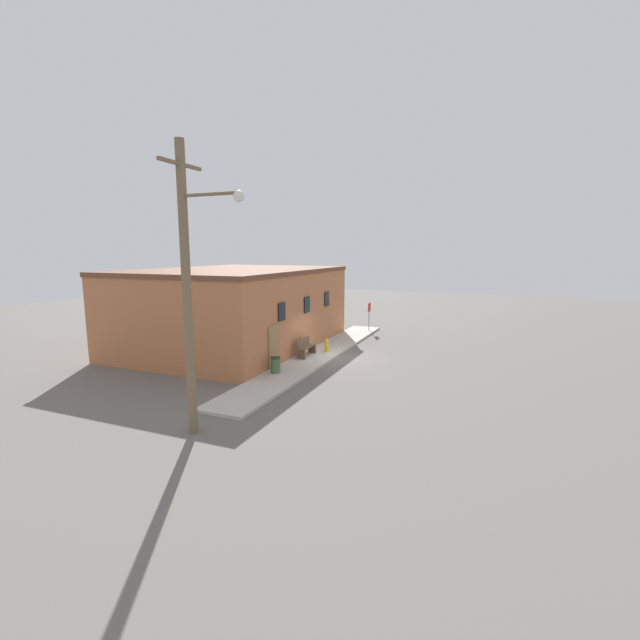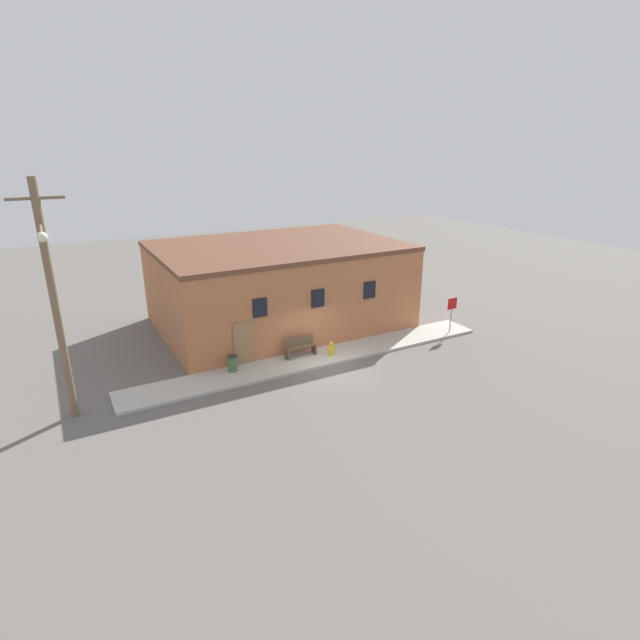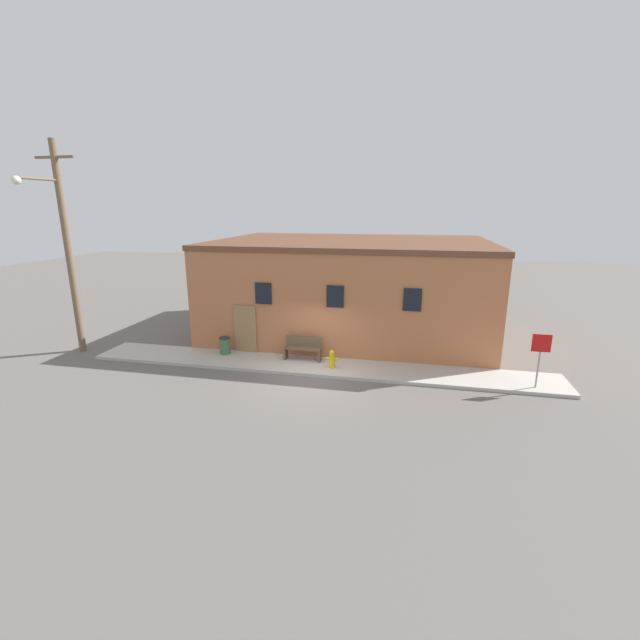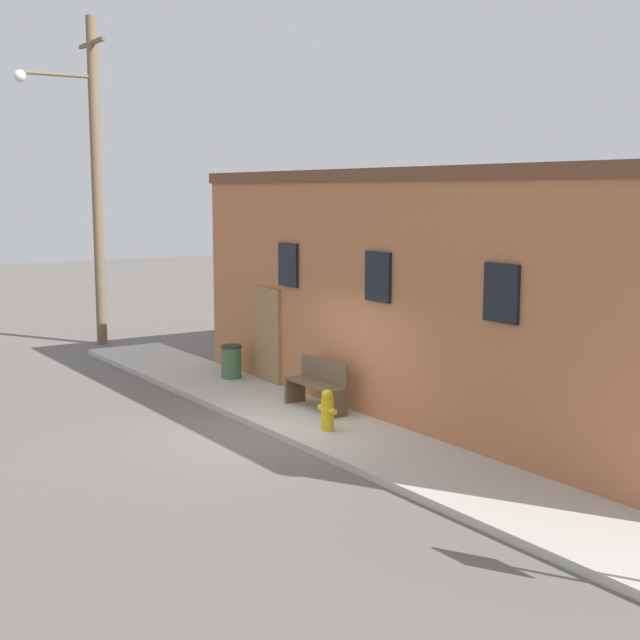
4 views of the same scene
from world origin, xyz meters
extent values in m
plane|color=#66605B|center=(0.00, 0.00, 0.00)|extent=(80.00, 80.00, 0.00)
cube|color=#BCB7AD|center=(0.00, 1.00, 0.06)|extent=(18.74, 2.01, 0.13)
cube|color=#B26B42|center=(0.60, 6.64, 2.22)|extent=(13.13, 9.26, 4.45)
cube|color=brown|center=(0.60, 6.64, 4.57)|extent=(13.23, 9.36, 0.24)
cube|color=black|center=(-2.46, 1.98, 2.76)|extent=(0.70, 0.08, 0.90)
cube|color=black|center=(0.60, 1.98, 2.76)|extent=(0.70, 0.08, 0.90)
cube|color=black|center=(3.67, 1.98, 2.76)|extent=(0.70, 0.08, 0.90)
cube|color=#937047|center=(-3.34, 1.98, 1.10)|extent=(1.00, 0.08, 2.20)
cylinder|color=gold|center=(0.70, 0.81, 0.41)|extent=(0.22, 0.22, 0.57)
sphere|color=gold|center=(0.70, 0.81, 0.76)|extent=(0.20, 0.20, 0.20)
cylinder|color=gold|center=(0.53, 0.81, 0.50)|extent=(0.12, 0.10, 0.10)
cylinder|color=gold|center=(0.88, 0.81, 0.50)|extent=(0.12, 0.10, 0.10)
cylinder|color=gray|center=(8.05, 0.46, 1.10)|extent=(0.06, 0.06, 1.95)
cube|color=red|center=(8.05, 0.44, 1.76)|extent=(0.62, 0.02, 0.62)
cube|color=brown|center=(-1.37, 1.44, 0.37)|extent=(0.08, 0.44, 0.48)
cube|color=brown|center=(0.08, 1.44, 0.37)|extent=(0.08, 0.44, 0.48)
cube|color=brown|center=(-0.64, 1.44, 0.63)|extent=(1.54, 0.44, 0.04)
cube|color=brown|center=(-0.64, 1.64, 0.87)|extent=(1.54, 0.04, 0.44)
cylinder|color=#426642|center=(-4.11, 1.48, 0.47)|extent=(0.45, 0.45, 0.68)
cylinder|color=#2D2D2D|center=(-4.11, 1.48, 0.84)|extent=(0.47, 0.47, 0.06)
cylinder|color=brown|center=(-10.72, 0.89, 4.46)|extent=(0.28, 0.28, 8.92)
cylinder|color=brown|center=(-10.72, -0.08, 7.31)|extent=(0.10, 1.95, 0.10)
sphere|color=silver|center=(-10.72, -1.05, 7.21)|extent=(0.32, 0.32, 0.32)
cube|color=brown|center=(-10.72, 0.89, 8.21)|extent=(1.80, 0.10, 0.10)
camera|label=1|loc=(-21.13, -7.74, 5.72)|focal=24.00mm
camera|label=2|loc=(-10.67, -18.55, 9.91)|focal=28.00mm
camera|label=3|loc=(3.54, -14.74, 6.27)|focal=24.00mm
camera|label=4|loc=(13.24, -7.69, 4.29)|focal=50.00mm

